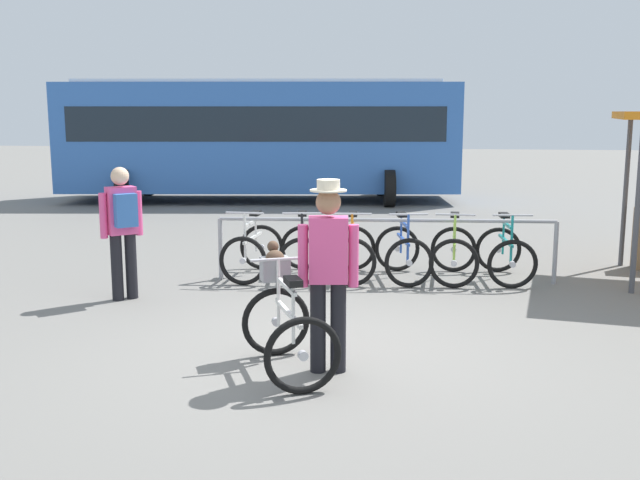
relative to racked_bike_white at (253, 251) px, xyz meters
The scene contains 12 objects.
ground_plane 3.41m from the racked_bike_white, 64.92° to the right, with size 80.00×80.00×0.00m, color slate.
bike_rack_rail 1.89m from the racked_bike_white, ahead, with size 4.59×0.45×0.88m.
racked_bike_white is the anchor object (origin of this frame).
racked_bike_black 0.70m from the racked_bike_white, ahead, with size 0.83×1.20×0.97m.
racked_bike_orange 1.40m from the racked_bike_white, ahead, with size 0.75×1.14×0.97m.
racked_bike_blue 2.10m from the racked_bike_white, ahead, with size 0.87×1.23×0.98m.
racked_bike_lime 2.80m from the racked_bike_white, ahead, with size 0.69×1.13×0.98m.
racked_bike_teal 3.50m from the racked_bike_white, ahead, with size 0.76×1.17×0.98m.
featured_bicycle 3.82m from the racked_bike_white, 71.95° to the right, with size 1.05×1.26×1.09m.
person_with_featured_bike 4.01m from the racked_bike_white, 66.65° to the right, with size 0.52×0.32×1.72m.
pedestrian_with_backpack 2.02m from the racked_bike_white, 130.43° to the right, with size 0.47×0.46×1.64m.
bus_distant 9.15m from the racked_bike_white, 102.29° to the left, with size 10.25×4.32×3.08m.
Camera 1 is at (0.99, -6.81, 2.30)m, focal length 41.28 mm.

